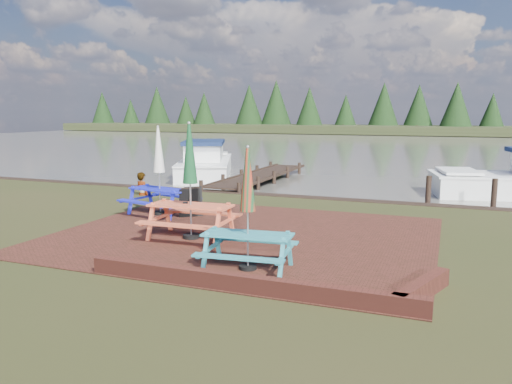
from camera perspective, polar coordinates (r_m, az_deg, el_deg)
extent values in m
plane|color=black|center=(11.40, -3.33, -6.14)|extent=(120.00, 120.00, 0.00)
cube|color=#3A1B12|center=(12.28, -1.39, -4.97)|extent=(9.00, 7.50, 0.02)
cube|color=#4C1E16|center=(8.50, -1.40, -10.43)|extent=(6.00, 0.22, 0.30)
cube|color=#4C1E16|center=(8.68, 18.42, -10.51)|extent=(0.82, 1.77, 0.30)
cube|color=#49473E|center=(47.31, 15.72, 5.11)|extent=(120.00, 60.00, 0.02)
cube|color=black|center=(76.17, 17.93, 6.76)|extent=(120.00, 10.00, 1.20)
cube|color=teal|center=(9.49, -0.95, -4.89)|extent=(1.76, 0.83, 0.04)
cube|color=teal|center=(8.97, -2.10, -7.54)|extent=(1.71, 0.40, 0.04)
cube|color=teal|center=(10.16, 0.07, -5.55)|extent=(1.71, 0.40, 0.04)
cube|color=teal|center=(9.81, -5.11, -6.58)|extent=(0.23, 1.47, 0.70)
cube|color=teal|center=(9.41, 3.40, -7.24)|extent=(0.23, 1.47, 0.70)
cylinder|color=black|center=(9.67, -0.94, -8.64)|extent=(0.34, 0.34, 0.09)
cylinder|color=#B2B2B7|center=(9.39, -0.96, -2.04)|extent=(0.03, 0.03, 2.36)
cone|color=maroon|center=(9.29, -0.97, 1.39)|extent=(0.30, 0.30, 1.18)
cube|color=#CE5634|center=(11.91, -7.48, -1.54)|extent=(2.01, 0.85, 0.04)
cube|color=#CE5634|center=(11.32, -9.13, -3.77)|extent=(1.99, 0.34, 0.04)
cube|color=#CE5634|center=(12.63, -5.94, -2.37)|extent=(1.99, 0.34, 0.04)
cube|color=#CE5634|center=(12.39, -11.00, -3.13)|extent=(0.16, 1.72, 0.81)
cube|color=#CE5634|center=(11.64, -3.64, -3.77)|extent=(0.16, 1.72, 0.81)
cylinder|color=black|center=(12.07, -7.40, -5.08)|extent=(0.40, 0.40, 0.11)
cylinder|color=#B2B2B7|center=(11.82, -7.53, 1.14)|extent=(0.04, 0.04, 2.75)
cone|color=#11401F|center=(11.74, -7.60, 4.32)|extent=(0.35, 0.35, 1.37)
cube|color=#181DB5|center=(14.87, -10.94, 0.31)|extent=(1.98, 1.11, 0.04)
cube|color=#181DB5|center=(14.43, -12.87, -1.23)|extent=(1.88, 0.64, 0.04)
cube|color=#181DB5|center=(15.42, -9.08, -0.46)|extent=(1.88, 0.64, 0.04)
cube|color=#181DB5|center=(15.50, -13.03, -0.84)|extent=(0.43, 1.60, 0.77)
cube|color=#181DB5|center=(14.38, -8.60, -1.47)|extent=(0.43, 1.60, 0.77)
cylinder|color=black|center=(14.99, -10.86, -2.39)|extent=(0.37, 0.37, 0.10)
cylinder|color=#B2B2B7|center=(14.80, -11.01, 2.33)|extent=(0.04, 0.04, 2.59)
cone|color=silver|center=(14.74, -11.08, 4.73)|extent=(0.33, 0.33, 1.30)
cube|color=black|center=(14.33, -7.72, -1.28)|extent=(0.55, 0.49, 0.86)
cube|color=black|center=(14.58, -7.17, -1.09)|extent=(0.55, 0.49, 0.86)
cube|color=black|center=(14.39, -7.48, 0.44)|extent=(0.45, 0.35, 0.03)
cube|color=black|center=(23.15, 0.62, 1.95)|extent=(1.60, 9.00, 0.06)
cube|color=black|center=(23.41, -1.09, 2.15)|extent=(0.08, 9.00, 0.08)
cube|color=black|center=(22.89, 2.38, 1.99)|extent=(0.08, 9.00, 0.08)
cylinder|color=black|center=(19.43, -6.28, -0.13)|extent=(0.16, 0.16, 1.00)
cylinder|color=black|center=(18.75, -1.94, -0.42)|extent=(0.16, 0.16, 1.00)
cube|color=white|center=(25.33, -5.76, 2.53)|extent=(4.78, 7.21, 0.98)
cube|color=white|center=(25.28, -5.78, 3.67)|extent=(4.87, 7.35, 0.08)
cube|color=white|center=(24.43, -5.94, 4.58)|extent=(2.66, 3.30, 0.83)
cube|color=#111E3F|center=(24.39, -5.96, 5.68)|extent=(2.99, 3.75, 0.18)
cube|color=white|center=(27.85, -5.36, 4.43)|extent=(2.31, 1.90, 0.10)
cube|color=white|center=(20.75, 22.14, 2.24)|extent=(1.75, 2.40, 0.10)
imported|color=gray|center=(18.63, -12.94, 2.17)|extent=(0.71, 0.59, 1.65)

